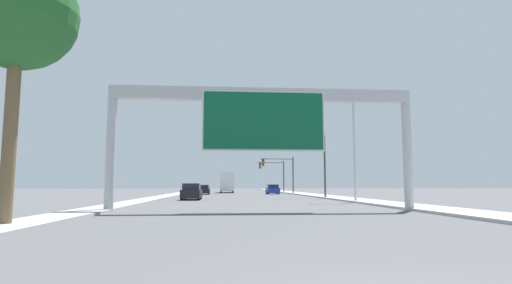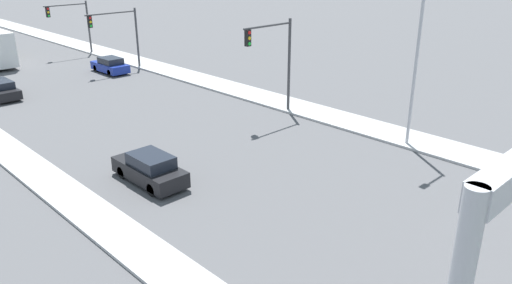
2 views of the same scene
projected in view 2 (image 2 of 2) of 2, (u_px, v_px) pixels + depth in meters
sidewalk_right at (138, 62)px, 51.62m from camera, size 3.00×120.00×0.15m
car_mid_right at (0, 89)px, 39.29m from camera, size 1.75×4.76×1.41m
car_near_left at (110, 65)px, 47.18m from camera, size 1.81×4.31×1.46m
car_near_center at (150, 169)px, 25.00m from camera, size 1.77×4.45×1.55m
traffic_light_near_intersection at (276, 53)px, 33.81m from camera, size 4.42×0.32×6.62m
traffic_light_mid_block at (120, 29)px, 47.09m from camera, size 5.20×0.32×5.74m
traffic_light_far_intersection at (74, 19)px, 53.89m from camera, size 4.78×0.32×5.72m
street_lamp_right at (415, 56)px, 27.85m from camera, size 2.29×0.28×9.38m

